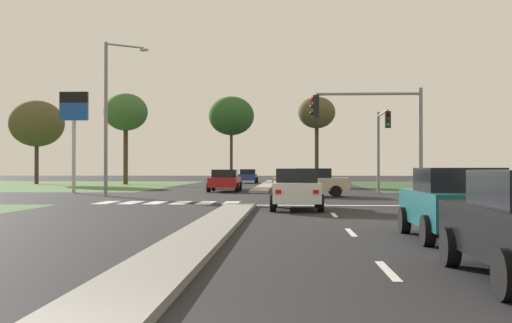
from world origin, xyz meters
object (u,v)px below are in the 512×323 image
at_px(car_teal_seventh, 457,203).
at_px(treeline_third, 231,116).
at_px(car_red_fifth, 225,180).
at_px(treeline_fourth, 317,113).
at_px(street_lamp_second, 110,109).
at_px(treeline_near, 37,124).
at_px(car_blue_third, 248,176).
at_px(car_white_fourth, 296,189).
at_px(fuel_price_totem, 74,119).
at_px(treeline_second, 126,113).
at_px(car_beige_near, 311,182).
at_px(traffic_signal_far_right, 382,136).
at_px(traffic_signal_near_right, 377,124).

bearing_deg(car_teal_seventh, treeline_third, 100.83).
distance_m(car_red_fifth, treeline_fourth, 25.06).
xyz_separation_m(street_lamp_second, treeline_near, (-15.06, 27.69, 1.12)).
bearing_deg(car_blue_third, car_white_fourth, 96.02).
bearing_deg(fuel_price_totem, car_blue_third, 71.76).
height_order(treeline_second, treeline_third, treeline_second).
bearing_deg(car_blue_third, car_beige_near, 99.82).
bearing_deg(treeline_third, street_lamp_second, -98.96).
relative_size(car_blue_third, traffic_signal_far_right, 0.82).
distance_m(car_teal_seventh, traffic_signal_far_right, 25.30).
xyz_separation_m(car_white_fourth, car_teal_seventh, (3.43, -10.36, 0.01)).
height_order(car_teal_seventh, street_lamp_second, street_lamp_second).
distance_m(traffic_signal_far_right, treeline_second, 31.56).
distance_m(car_beige_near, fuel_price_totem, 15.78).
relative_size(car_beige_near, car_white_fourth, 0.97).
bearing_deg(fuel_price_totem, treeline_near, 116.42).
xyz_separation_m(car_white_fourth, treeline_third, (-5.91, 38.47, 5.87)).
bearing_deg(treeline_near, car_beige_near, -45.78).
bearing_deg(treeline_fourth, traffic_signal_near_right, -88.60).
height_order(car_white_fourth, car_red_fifth, car_white_fourth).
bearing_deg(street_lamp_second, car_blue_third, 80.16).
bearing_deg(fuel_price_totem, car_white_fourth, -48.16).
height_order(car_beige_near, traffic_signal_near_right, traffic_signal_near_right).
height_order(traffic_signal_far_right, treeline_third, treeline_third).
xyz_separation_m(car_blue_third, traffic_signal_near_right, (8.09, -40.43, 2.75)).
relative_size(car_white_fourth, car_teal_seventh, 1.05).
distance_m(street_lamp_second, treeline_near, 31.54).
distance_m(traffic_signal_far_right, treeline_near, 38.91).
distance_m(car_white_fourth, traffic_signal_far_right, 15.89).
relative_size(car_blue_third, treeline_third, 0.49).
distance_m(car_beige_near, car_white_fourth, 11.60).
distance_m(car_blue_third, car_teal_seventh, 54.50).
xyz_separation_m(car_beige_near, treeline_second, (-17.08, 26.04, 6.16)).
bearing_deg(car_white_fourth, treeline_second, 113.22).
relative_size(car_teal_seventh, street_lamp_second, 0.49).
height_order(car_teal_seventh, traffic_signal_far_right, traffic_signal_far_right).
xyz_separation_m(car_teal_seventh, traffic_signal_far_right, (1.90, 25.08, 2.72)).
distance_m(car_blue_third, car_red_fifth, 24.83).
bearing_deg(car_red_fifth, treeline_third, -86.19).
distance_m(car_red_fifth, traffic_signal_far_right, 11.05).
bearing_deg(treeline_near, fuel_price_totem, -63.58).
relative_size(car_red_fifth, treeline_second, 0.48).
relative_size(street_lamp_second, treeline_second, 0.97).
relative_size(car_beige_near, traffic_signal_near_right, 0.85).
bearing_deg(fuel_price_totem, treeline_fourth, 58.16).
relative_size(treeline_second, treeline_third, 1.03).
bearing_deg(car_white_fourth, car_beige_near, 85.32).
bearing_deg(traffic_signal_far_right, treeline_third, 115.33).
bearing_deg(street_lamp_second, car_beige_near, 3.56).
relative_size(treeline_third, treeline_fourth, 0.96).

